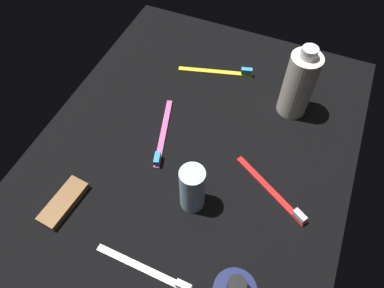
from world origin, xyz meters
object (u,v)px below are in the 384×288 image
object	(u,v)px
toothbrush_pink	(163,136)
bodywash_bottle	(299,84)
snack_bar_brown	(64,202)
deodorant_stick	(192,189)
toothbrush_white	(149,271)
toothbrush_red	(274,193)
toothbrush_yellow	(220,71)

from	to	relation	value
toothbrush_pink	bodywash_bottle	bearing A→B (deg)	128.50
bodywash_bottle	snack_bar_brown	bearing A→B (deg)	-40.12
deodorant_stick	toothbrush_white	world-z (taller)	deodorant_stick
toothbrush_pink	snack_bar_brown	xyz separation A→B (cm)	(21.36, -10.34, 0.14)
deodorant_stick	toothbrush_red	world-z (taller)	deodorant_stick
bodywash_bottle	deodorant_stick	xyz separation A→B (cm)	(30.05, -11.52, -2.52)
deodorant_stick	snack_bar_brown	size ratio (longest dim) A/B	1.03
toothbrush_pink	snack_bar_brown	bearing A→B (deg)	-25.83
deodorant_stick	toothbrush_white	xyz separation A→B (cm)	(14.79, -1.62, -4.72)
bodywash_bottle	toothbrush_red	distance (cm)	23.71
bodywash_bottle	toothbrush_white	world-z (taller)	bodywash_bottle
bodywash_bottle	deodorant_stick	size ratio (longest dim) A/B	1.62
deodorant_stick	toothbrush_pink	distance (cm)	17.13
toothbrush_white	toothbrush_red	bearing A→B (deg)	145.48
toothbrush_white	toothbrush_yellow	bearing A→B (deg)	-173.55
toothbrush_white	deodorant_stick	bearing A→B (deg)	173.73
deodorant_stick	snack_bar_brown	distance (cm)	24.55
toothbrush_red	snack_bar_brown	xyz separation A→B (cm)	(17.37, -35.81, 0.14)
snack_bar_brown	bodywash_bottle	bearing A→B (deg)	145.58
toothbrush_yellow	toothbrush_white	world-z (taller)	same
bodywash_bottle	toothbrush_red	size ratio (longest dim) A/B	1.07
snack_bar_brown	toothbrush_yellow	bearing A→B (deg)	167.20
toothbrush_pink	toothbrush_yellow	distance (cm)	23.43
deodorant_stick	toothbrush_white	size ratio (longest dim) A/B	0.59
toothbrush_red	deodorant_stick	bearing A→B (deg)	-61.13
bodywash_bottle	deodorant_stick	world-z (taller)	bodywash_bottle
snack_bar_brown	toothbrush_pink	bearing A→B (deg)	159.86
snack_bar_brown	toothbrush_white	bearing A→B (deg)	81.91
toothbrush_pink	toothbrush_white	distance (cm)	28.23
toothbrush_yellow	toothbrush_white	size ratio (longest dim) A/B	0.98
toothbrush_yellow	snack_bar_brown	world-z (taller)	toothbrush_yellow
toothbrush_red	bodywash_bottle	bearing A→B (deg)	-174.29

